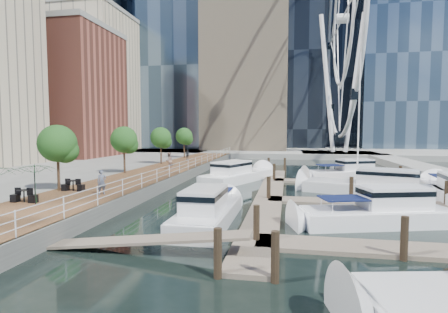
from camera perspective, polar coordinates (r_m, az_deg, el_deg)
ground at (r=18.99m, az=-3.38°, el=-11.63°), size 520.00×520.00×0.00m
boardwalk at (r=35.67m, az=-11.71°, el=-3.37°), size 6.00×60.00×1.00m
seawall at (r=34.66m, az=-7.10°, el=-3.54°), size 0.25×60.00×1.00m
land_far at (r=119.90m, az=8.35°, el=2.02°), size 200.00×114.00×1.00m
breakwater at (r=41.10m, az=32.74°, el=-2.96°), size 4.00×60.00×1.00m
pier at (r=70.55m, az=18.26°, el=0.26°), size 14.00×12.00×1.00m
railing at (r=34.56m, az=-7.28°, el=-1.85°), size 0.10×60.00×1.05m
floating_docks at (r=28.33m, az=17.64°, el=-5.49°), size 16.00×34.00×2.60m
midrise_condos at (r=59.09m, az=-30.36°, el=11.71°), size 19.00×67.00×28.00m
ferris_wheel at (r=73.37m, az=18.76°, el=20.48°), size 5.80×45.60×47.80m
street_trees at (r=35.45m, az=-16.01°, el=2.65°), size 2.60×42.60×4.60m
cafe_tables at (r=21.93m, az=-32.44°, el=-6.47°), size 2.50×13.70×0.74m
yacht_foreground at (r=21.23m, az=23.55°, el=-10.27°), size 9.47×4.88×2.15m
pedestrian_near at (r=24.37m, az=-19.34°, el=-3.97°), size 0.70×0.68×1.62m
pedestrian_mid at (r=38.36m, az=-8.98°, el=-0.68°), size 1.04×1.12×1.83m
pedestrian_far at (r=49.19m, az=-5.96°, el=0.29°), size 1.00×0.70×1.57m
moored_yachts at (r=29.18m, az=20.76°, el=-6.27°), size 23.02×33.92×11.50m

